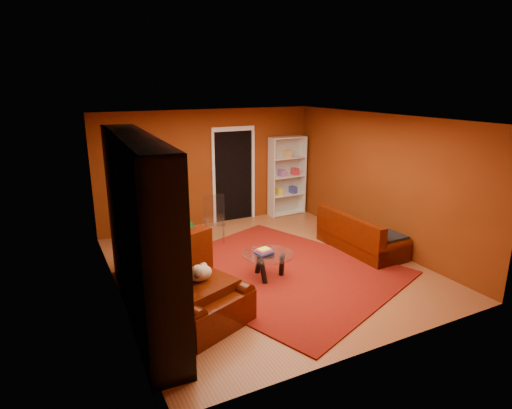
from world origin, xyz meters
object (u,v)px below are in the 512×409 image
sofa (361,231)px  acrylic_chair (214,222)px  gift_box_teal (169,229)px  coffee_table (268,265)px  armchair (200,291)px  rug (278,271)px  christmas_tree (164,192)px  media_unit (140,230)px  gift_box_red (153,230)px  dog (200,273)px  white_bookshelf (287,176)px

sofa → acrylic_chair: bearing=53.2°
gift_box_teal → acrylic_chair: acrylic_chair is taller
coffee_table → acrylic_chair: bearing=95.1°
acrylic_chair → sofa: bearing=-14.3°
armchair → coffee_table: 1.67m
coffee_table → acrylic_chair: 1.98m
sofa → rug: bearing=92.8°
christmas_tree → sofa: size_ratio=1.18×
media_unit → gift_box_red: 3.57m
gift_box_teal → sofa: sofa is taller
rug → dog: dog is taller
christmas_tree → coffee_table: christmas_tree is taller
media_unit → coffee_table: (2.09, 0.26, -1.03)m
armchair → dog: size_ratio=2.97×
white_bookshelf → christmas_tree: bearing=-173.8°
rug → gift_box_teal: size_ratio=12.23×
gift_box_red → sofa: size_ratio=0.12×
christmas_tree → gift_box_red: bearing=112.6°
acrylic_chair → coffee_table: bearing=-63.8°
white_bookshelf → gift_box_red: bearing=178.2°
christmas_tree → coffee_table: size_ratio=2.45×
christmas_tree → white_bookshelf: bearing=7.6°
acrylic_chair → gift_box_teal: bearing=154.0°
gift_box_teal → coffee_table: coffee_table is taller
gift_box_teal → acrylic_chair: 1.10m
armchair → sofa: (3.67, 1.05, -0.08)m
white_bookshelf → dog: 5.14m
sofa → white_bookshelf: bearing=0.1°
coffee_table → media_unit: bearing=-172.8°
armchair → coffee_table: size_ratio=1.38×
gift_box_red → dog: 3.76m
gift_box_teal → coffee_table: 2.89m
gift_box_teal → gift_box_red: 0.39m
white_bookshelf → sofa: 2.76m
christmas_tree → gift_box_red: christmas_tree is taller
armchair → acrylic_chair: 3.03m
white_bookshelf → dog: white_bookshelf is taller
media_unit → sofa: bearing=9.8°
rug → acrylic_chair: acrylic_chair is taller
christmas_tree → coffee_table: (1.02, -2.56, -0.80)m
christmas_tree → gift_box_teal: bearing=58.9°
rug → gift_box_teal: gift_box_teal is taller
rug → media_unit: bearing=-170.6°
gift_box_teal → sofa: size_ratio=0.17×
gift_box_teal → sofa: 3.98m
media_unit → white_bookshelf: bearing=40.1°
gift_box_red → sofa: (3.41, -2.72, 0.28)m
dog → acrylic_chair: acrylic_chair is taller
sofa → coffee_table: sofa is taller
gift_box_red → coffee_table: (1.20, -3.00, 0.12)m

